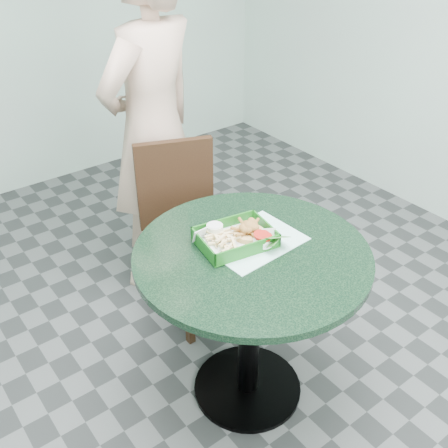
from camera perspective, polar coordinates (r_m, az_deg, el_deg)
floor at (r=2.51m, az=2.54°, el=-17.39°), size 4.00×5.00×0.02m
cafe_table at (r=2.09m, az=2.93°, el=-7.20°), size 0.90×0.90×0.75m
dining_chair at (r=2.60m, az=-4.07°, el=0.31°), size 0.38×0.38×0.93m
diner_person at (r=2.63m, az=-8.02°, el=13.35°), size 0.90×0.73×2.12m
placemat at (r=2.04m, az=3.18°, el=-2.30°), size 0.38×0.29×0.00m
food_basket at (r=2.02m, az=1.24°, el=-2.21°), size 0.28×0.21×0.06m
crab_sandwich at (r=2.03m, az=2.56°, el=-0.82°), size 0.12×0.12×0.07m
fries_pile at (r=1.98m, az=0.19°, el=-2.17°), size 0.13×0.14×0.04m
sauce_ramekin at (r=2.01m, az=-1.13°, el=-1.16°), size 0.06×0.06×0.04m
garnish_cup at (r=2.00m, az=4.60°, el=-1.83°), size 0.11×0.11×0.04m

